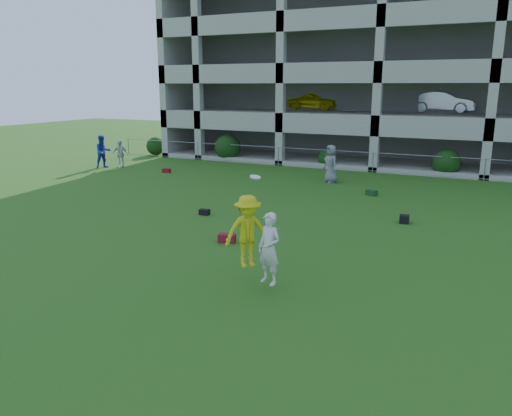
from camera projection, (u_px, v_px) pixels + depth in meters
The scene contains 13 objects.
ground at pixel (204, 287), 12.67m from camera, with size 100.00×100.00×0.00m, color #235114.
bystander_a at pixel (103, 152), 30.74m from camera, with size 0.97×0.75×1.99m, color navy.
bystander_b at pixel (120, 154), 30.95m from camera, with size 0.98×0.41×1.67m, color silver.
bystander_c at pixel (331, 164), 26.03m from camera, with size 0.97×0.63×1.98m, color slate.
bag_red_a at pixel (227, 238), 16.22m from camera, with size 0.55×0.30×0.28m, color #5A120F.
bag_black_b at pixel (204, 212), 19.69m from camera, with size 0.40×0.25×0.22m, color black.
crate_d at pixel (404, 219), 18.50m from camera, with size 0.35×0.35×0.30m, color black.
bag_red_f at pixel (166, 171), 29.19m from camera, with size 0.45×0.28×0.24m, color #5A0F11.
bag_green_g at pixel (371, 193), 23.14m from camera, with size 0.50×0.30×0.25m, color #14381A.
frisbee_contest at pixel (253, 235), 12.49m from camera, with size 1.77×1.33×2.64m.
parking_garage at pixel (404, 70), 35.51m from camera, with size 30.00×14.00×12.00m.
fence at pixel (373, 162), 29.18m from camera, with size 36.06×0.06×1.20m.
shrub_row at pixel (459, 150), 27.66m from camera, with size 34.38×2.52×3.50m.
Camera 1 is at (6.28, -10.10, 4.98)m, focal length 35.00 mm.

